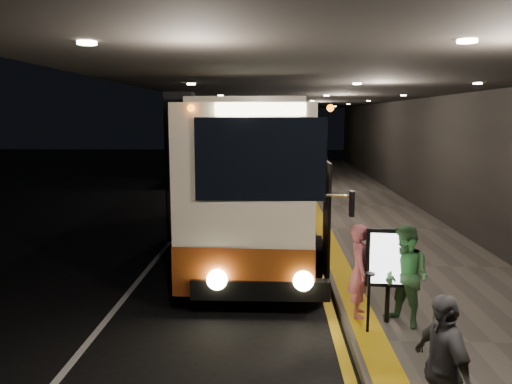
{
  "coord_description": "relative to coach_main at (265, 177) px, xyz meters",
  "views": [
    {
      "loc": [
        1.24,
        -10.74,
        3.7
      ],
      "look_at": [
        0.8,
        2.41,
        1.7
      ],
      "focal_mm": 35.0,
      "sensor_mm": 36.0,
      "label": 1
    }
  ],
  "objects": [
    {
      "name": "ground",
      "position": [
        -1.02,
        -4.15,
        -1.89
      ],
      "size": [
        90.0,
        90.0,
        0.0
      ],
      "primitive_type": "plane",
      "color": "black"
    },
    {
      "name": "lane_line_white",
      "position": [
        -2.82,
        0.85,
        -1.89
      ],
      "size": [
        0.12,
        50.0,
        0.01
      ],
      "primitive_type": "cube",
      "color": "silver",
      "rests_on": "ground"
    },
    {
      "name": "kerb_stripe_yellow",
      "position": [
        1.33,
        0.85,
        -1.89
      ],
      "size": [
        0.18,
        50.0,
        0.01
      ],
      "primitive_type": "cube",
      "color": "gold",
      "rests_on": "ground"
    },
    {
      "name": "sidewalk",
      "position": [
        3.73,
        0.85,
        -1.82
      ],
      "size": [
        4.5,
        50.0,
        0.15
      ],
      "primitive_type": "cube",
      "color": "#514C44",
      "rests_on": "ground"
    },
    {
      "name": "tactile_strip",
      "position": [
        1.83,
        0.85,
        -1.74
      ],
      "size": [
        0.5,
        50.0,
        0.01
      ],
      "primitive_type": "cube",
      "color": "gold",
      "rests_on": "sidewalk"
    },
    {
      "name": "terminal_wall",
      "position": [
        5.98,
        0.85,
        1.11
      ],
      "size": [
        0.1,
        50.0,
        6.0
      ],
      "primitive_type": "cube",
      "color": "black",
      "rests_on": "ground"
    },
    {
      "name": "support_columns",
      "position": [
        -2.52,
        -0.15,
        0.31
      ],
      "size": [
        0.8,
        24.8,
        4.4
      ],
      "color": "black",
      "rests_on": "ground"
    },
    {
      "name": "canopy",
      "position": [
        1.48,
        0.85,
        2.71
      ],
      "size": [
        9.0,
        50.0,
        0.4
      ],
      "primitive_type": "cube",
      "color": "black",
      "rests_on": "support_columns"
    },
    {
      "name": "coach_main",
      "position": [
        0.0,
        0.0,
        0.0
      ],
      "size": [
        3.24,
        12.76,
        3.95
      ],
      "rotation": [
        0.0,
        0.0,
        -0.05
      ],
      "color": "#F0E5C9",
      "rests_on": "ground"
    },
    {
      "name": "coach_second",
      "position": [
        -0.18,
        15.34,
        -0.23
      ],
      "size": [
        2.41,
        11.05,
        3.46
      ],
      "rotation": [
        0.0,
        0.0,
        0.01
      ],
      "color": "#F0E5C9",
      "rests_on": "ground"
    },
    {
      "name": "coach_third",
      "position": [
        0.04,
        27.12,
        0.03
      ],
      "size": [
        2.78,
        12.75,
        4.0
      ],
      "rotation": [
        0.0,
        0.0,
        0.01
      ],
      "color": "#F0E5C9",
      "rests_on": "ground"
    },
    {
      "name": "passenger_boarding",
      "position": [
        1.78,
        -6.29,
        -0.91
      ],
      "size": [
        0.47,
        0.65,
        1.68
      ],
      "primitive_type": "imported",
      "rotation": [
        0.0,
        0.0,
        1.46
      ],
      "color": "#CD5F6D",
      "rests_on": "sidewalk"
    },
    {
      "name": "passenger_waiting_green",
      "position": [
        2.49,
        -6.67,
        -0.87
      ],
      "size": [
        0.93,
        0.99,
        1.74
      ],
      "primitive_type": "imported",
      "rotation": [
        0.0,
        0.0,
        -0.92
      ],
      "color": "#39673B",
      "rests_on": "sidewalk"
    },
    {
      "name": "passenger_waiting_grey",
      "position": [
        2.06,
        -9.79,
        -0.9
      ],
      "size": [
        0.73,
        1.09,
        1.7
      ],
      "primitive_type": "imported",
      "rotation": [
        0.0,
        0.0,
        -1.33
      ],
      "color": "#4D4D52",
      "rests_on": "sidewalk"
    },
    {
      "name": "info_sign",
      "position": [
        2.22,
        -6.56,
        -0.63
      ],
      "size": [
        0.79,
        0.19,
        1.66
      ],
      "rotation": [
        0.0,
        0.0,
        -0.09
      ],
      "color": "black",
      "rests_on": "sidewalk"
    },
    {
      "name": "stanchion_post",
      "position": [
        1.81,
        -7.0,
        -1.24
      ],
      "size": [
        0.05,
        0.05,
        1.01
      ],
      "primitive_type": "cylinder",
      "color": "black",
      "rests_on": "sidewalk"
    }
  ]
}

